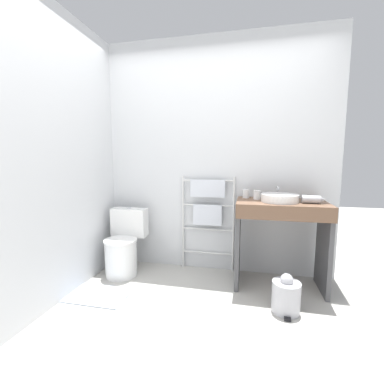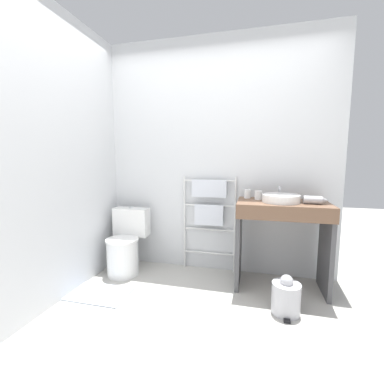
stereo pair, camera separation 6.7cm
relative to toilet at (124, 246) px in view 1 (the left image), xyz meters
The scene contains 13 objects.
ground_plane 1.42m from the toilet, 47.46° to the right, with size 12.00×12.00×0.00m, color #B2AFA8.
wall_back 1.42m from the toilet, 22.45° to the left, with size 2.68×0.12×2.61m, color silver.
wall_side 1.11m from the toilet, 134.40° to the right, with size 0.12×2.01×2.61m, color silver.
toilet is the anchor object (origin of this frame).
towel_radiator 1.04m from the toilet, 16.93° to the left, with size 0.61×0.06×1.08m.
vanity_counter 1.69m from the toilet, ahead, with size 0.86×0.52×0.87m.
sink_basin 1.75m from the toilet, ahead, with size 0.35×0.35×0.07m.
faucet 1.78m from the toilet, ahead, with size 0.02×0.10×0.13m.
cup_near_wall 1.47m from the toilet, ahead, with size 0.07×0.07×0.09m.
cup_near_edge 1.57m from the toilet, ahead, with size 0.07×0.07×0.09m.
hair_dryer 2.02m from the toilet, ahead, with size 0.21×0.17×0.08m.
trash_bin 1.74m from the toilet, 13.39° to the right, with size 0.23×0.27×0.33m.
bath_mat 0.60m from the toilet, 90.59° to the right, with size 0.56×0.36×0.01m, color #B2BCCC.
Camera 1 is at (0.41, -1.53, 1.28)m, focal length 24.00 mm.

